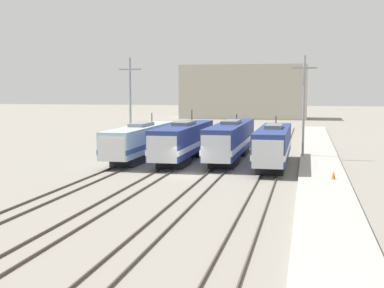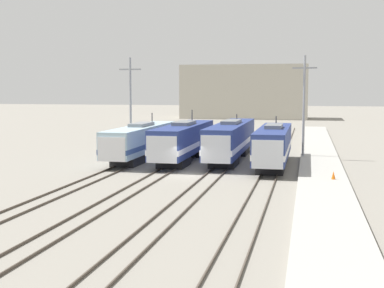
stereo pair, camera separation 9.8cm
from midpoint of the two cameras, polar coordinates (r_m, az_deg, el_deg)
name	(u,v)px [view 1 (the left image)]	position (r m, az deg, el deg)	size (l,w,h in m)	color
ground_plane	(186,175)	(47.60, -0.66, -3.35)	(400.00, 400.00, 0.00)	gray
rail_pair_far_left	(110,172)	(49.68, -8.81, -2.94)	(1.51, 120.00, 0.15)	#4C4238
rail_pair_center_left	(160,174)	(48.18, -3.46, -3.16)	(1.51, 120.00, 0.15)	#4C4238
rail_pair_center_right	(213,175)	(47.12, 2.20, -3.36)	(1.51, 120.00, 0.15)	#4C4238
rail_pair_far_right	(268,177)	(46.54, 8.05, -3.53)	(1.51, 120.00, 0.15)	#4C4238
locomotive_far_left	(140,141)	(57.96, -5.62, 0.33)	(2.97, 18.41, 4.89)	#232326
locomotive_center_left	(183,141)	(56.51, -1.02, 0.33)	(3.14, 18.08, 5.29)	black
locomotive_center_right	(230,140)	(57.37, 4.07, 0.44)	(2.99, 20.07, 4.74)	black
locomotive_far_right	(273,145)	(52.87, 8.61, -0.14)	(2.93, 16.36, 4.81)	black
catenary_tower_left	(130,104)	(62.71, -6.65, 4.31)	(2.60, 0.26, 11.25)	gray
catenary_tower_right	(304,105)	(59.36, 11.79, 4.14)	(2.60, 0.26, 11.25)	gray
platform	(323,178)	(46.43, 13.70, -3.51)	(4.00, 120.00, 0.39)	#A8A59E
traffic_cone	(334,175)	(44.66, 14.80, -3.23)	(0.34, 0.34, 0.65)	orange
depot_building	(245,92)	(141.07, 5.60, 5.56)	(32.18, 14.04, 13.76)	#B2AD9E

